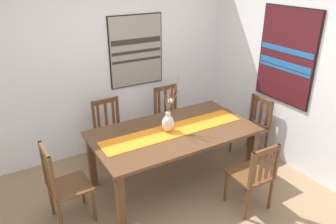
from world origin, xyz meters
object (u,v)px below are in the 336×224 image
(dining_table, at_px, (173,137))
(painting_on_side_wall, at_px, (286,56))
(chair_1, at_px, (170,117))
(painting_on_back_wall, at_px, (136,51))
(chair_0, at_px, (253,126))
(chair_2, at_px, (254,175))
(chair_4, at_px, (63,184))
(centerpiece_vase, at_px, (168,121))
(chair_3, at_px, (111,131))

(dining_table, xyz_separation_m, painting_on_side_wall, (1.62, -0.19, 0.85))
(chair_1, bearing_deg, painting_on_back_wall, 130.12)
(chair_0, relative_size, chair_2, 1.01)
(painting_on_back_wall, bearing_deg, painting_on_side_wall, -44.73)
(dining_table, bearing_deg, chair_1, 61.85)
(chair_1, relative_size, painting_on_back_wall, 0.90)
(chair_4, bearing_deg, centerpiece_vase, 1.48)
(painting_on_back_wall, bearing_deg, chair_2, -79.97)
(chair_1, height_order, chair_4, chair_4)
(chair_2, distance_m, chair_4, 2.09)
(chair_2, distance_m, painting_on_side_wall, 1.68)
(centerpiece_vase, xyz_separation_m, chair_3, (-0.42, 0.91, -0.43))
(chair_4, bearing_deg, painting_on_back_wall, 40.59)
(chair_2, height_order, painting_on_back_wall, painting_on_back_wall)
(chair_2, xyz_separation_m, painting_on_side_wall, (1.10, 0.70, 1.06))
(chair_0, distance_m, chair_3, 2.06)
(painting_on_side_wall, bearing_deg, chair_0, 139.23)
(centerpiece_vase, height_order, painting_on_back_wall, painting_on_back_wall)
(chair_3, relative_size, chair_4, 0.94)
(chair_1, height_order, chair_3, chair_1)
(chair_2, bearing_deg, painting_on_side_wall, 32.31)
(chair_0, bearing_deg, chair_1, 136.42)
(chair_1, bearing_deg, painting_on_side_wall, -43.00)
(chair_3, xyz_separation_m, painting_on_back_wall, (0.61, 0.36, 1.00))
(chair_0, distance_m, painting_on_back_wall, 2.04)
(centerpiece_vase, relative_size, chair_1, 0.72)
(chair_4, relative_size, painting_on_side_wall, 0.76)
(centerpiece_vase, height_order, chair_3, centerpiece_vase)
(dining_table, relative_size, painting_on_back_wall, 1.91)
(chair_1, distance_m, chair_2, 1.77)
(chair_0, height_order, chair_4, chair_4)
(painting_on_back_wall, bearing_deg, chair_4, -139.41)
(dining_table, height_order, chair_0, chair_0)
(chair_2, xyz_separation_m, painting_on_back_wall, (-0.38, 2.17, 1.00))
(dining_table, xyz_separation_m, chair_2, (0.51, -0.89, -0.20))
(chair_0, height_order, chair_2, chair_0)
(centerpiece_vase, height_order, painting_on_side_wall, painting_on_side_wall)
(chair_4, bearing_deg, chair_3, 46.20)
(dining_table, height_order, chair_3, chair_3)
(dining_table, height_order, painting_on_side_wall, painting_on_side_wall)
(chair_1, height_order, painting_on_back_wall, painting_on_back_wall)
(chair_0, bearing_deg, dining_table, -179.26)
(chair_4, height_order, painting_on_side_wall, painting_on_side_wall)
(centerpiece_vase, distance_m, chair_2, 1.16)
(dining_table, bearing_deg, chair_2, -59.97)
(centerpiece_vase, bearing_deg, chair_0, -0.02)
(dining_table, xyz_separation_m, chair_4, (-1.38, -0.02, -0.17))
(chair_0, relative_size, chair_3, 0.97)
(chair_3, height_order, chair_4, chair_4)
(chair_3, relative_size, painting_on_back_wall, 0.86)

